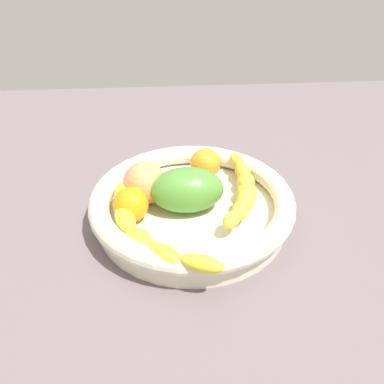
% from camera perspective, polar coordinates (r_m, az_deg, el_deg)
% --- Properties ---
extents(kitchen_counter, '(1.20, 1.20, 0.03)m').
position_cam_1_polar(kitchen_counter, '(0.67, 0.00, -4.84)').
color(kitchen_counter, '#685A5E').
rests_on(kitchen_counter, ground).
extents(fruit_bowl, '(0.31, 0.31, 0.05)m').
position_cam_1_polar(fruit_bowl, '(0.64, 0.00, -1.83)').
color(fruit_bowl, beige).
rests_on(fruit_bowl, kitchen_counter).
extents(banana_draped_left, '(0.20, 0.07, 0.04)m').
position_cam_1_polar(banana_draped_left, '(0.65, 6.98, 0.20)').
color(banana_draped_left, yellow).
rests_on(banana_draped_left, fruit_bowl).
extents(banana_draped_right, '(0.20, 0.15, 0.04)m').
position_cam_1_polar(banana_draped_right, '(0.56, -6.39, -5.96)').
color(banana_draped_right, yellow).
rests_on(banana_draped_right, fruit_bowl).
extents(orange_front, '(0.05, 0.05, 0.05)m').
position_cam_1_polar(orange_front, '(0.61, -8.42, -1.73)').
color(orange_front, orange).
rests_on(orange_front, fruit_bowl).
extents(orange_mid_left, '(0.05, 0.05, 0.05)m').
position_cam_1_polar(orange_mid_left, '(0.71, 1.86, 3.96)').
color(orange_mid_left, orange).
rests_on(orange_mid_left, fruit_bowl).
extents(mango_green, '(0.07, 0.11, 0.07)m').
position_cam_1_polar(mango_green, '(0.62, -0.74, 0.46)').
color(mango_green, '#4E8C34').
rests_on(mango_green, fruit_bowl).
extents(peach_blush, '(0.07, 0.07, 0.07)m').
position_cam_1_polar(peach_blush, '(0.64, -6.50, 1.26)').
color(peach_blush, '#F89656').
rests_on(peach_blush, fruit_bowl).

